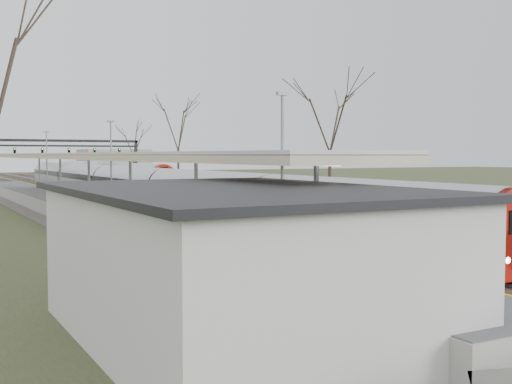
# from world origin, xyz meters

# --- Properties ---
(track_bed) EXTENTS (24.00, 160.00, 0.22)m
(track_bed) POSITION_xyz_m (0.26, 55.00, 0.06)
(track_bed) COLOR #474442
(track_bed) RESTS_ON ground
(platform) EXTENTS (3.50, 69.00, 1.00)m
(platform) POSITION_xyz_m (-9.05, 37.50, 0.50)
(platform) COLOR #9E9B93
(platform) RESTS_ON ground
(canopy) EXTENTS (4.10, 50.00, 3.11)m
(canopy) POSITION_xyz_m (-9.05, 32.99, 3.93)
(canopy) COLOR slate
(canopy) RESTS_ON platform
(station_building) EXTENTS (6.00, 9.00, 3.20)m
(station_building) POSITION_xyz_m (-12.50, 8.00, 1.60)
(station_building) COLOR silver
(station_building) RESTS_ON ground
(signal_gantry) EXTENTS (21.00, 0.59, 6.08)m
(signal_gantry) POSITION_xyz_m (0.29, 84.99, 4.91)
(signal_gantry) COLOR black
(signal_gantry) RESTS_ON ground
(tree_east_far) EXTENTS (5.00, 5.00, 10.30)m
(tree_east_far) POSITION_xyz_m (14.00, 42.00, 7.29)
(tree_east_far) COLOR #2D231C
(tree_east_far) RESTS_ON ground
(train_near) EXTENTS (2.62, 75.21, 3.05)m
(train_near) POSITION_xyz_m (-2.50, 45.96, 1.48)
(train_near) COLOR #AAADB4
(train_near) RESTS_ON ground
(train_far) EXTENTS (2.62, 45.21, 3.05)m
(train_far) POSITION_xyz_m (4.50, 79.98, 1.48)
(train_far) COLOR #AAADB4
(train_far) RESTS_ON ground
(passenger) EXTENTS (0.45, 0.63, 1.61)m
(passenger) POSITION_xyz_m (-9.23, 17.20, 1.81)
(passenger) COLOR navy
(passenger) RESTS_ON platform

